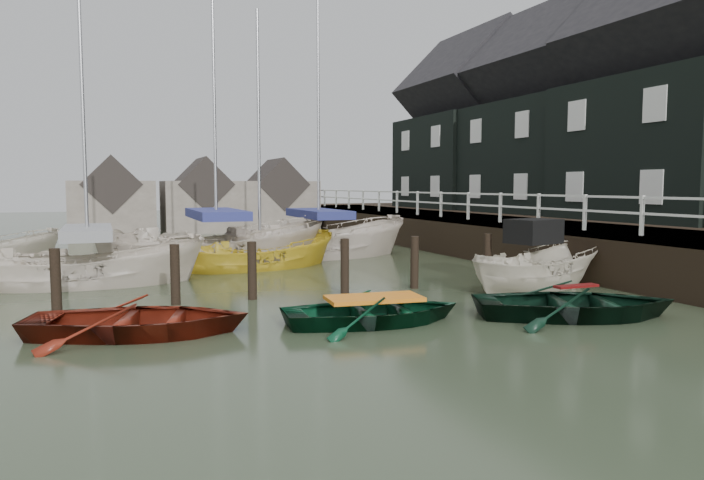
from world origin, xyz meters
name	(u,v)px	position (x,y,z in m)	size (l,w,h in m)	color
ground	(343,320)	(0.00, 0.00, 0.00)	(120.00, 120.00, 0.00)	#333C26
pier	(472,236)	(9.48, 10.00, 0.71)	(3.04, 32.00, 2.70)	black
land_strip	(579,248)	(15.00, 10.00, 0.00)	(14.00, 38.00, 1.50)	black
quay_houses	(606,114)	(14.99, 8.66, 5.68)	(6.52, 28.14, 10.01)	black
mooring_pilings	(256,279)	(-1.11, 3.00, 0.50)	(13.72, 0.22, 1.80)	black
far_sheds	(199,200)	(0.83, 26.00, 1.86)	(14.00, 4.08, 4.39)	#665B51
rowboat_red	(139,335)	(-3.96, 0.20, 0.00)	(2.86, 4.01, 0.83)	#621A0E
rowboat_green	(374,323)	(0.47, -0.51, 0.00)	(2.60, 3.65, 0.76)	#08301C
rowboat_dkgreen	(575,317)	(4.61, -1.57, 0.00)	(2.97, 4.15, 0.86)	black
motorboat	(537,285)	(6.25, 1.78, 0.09)	(4.86, 2.72, 2.73)	beige
sailboat_a	(89,283)	(-4.92, 6.87, 0.06)	(6.42, 2.72, 10.66)	beige
sailboat_b	(217,264)	(-0.91, 9.68, 0.06)	(7.91, 3.25, 11.12)	beige
sailboat_c	(260,267)	(0.34, 8.62, 0.01)	(5.86, 3.18, 9.51)	gold
sailboat_d	(319,256)	(3.17, 10.89, 0.06)	(7.43, 3.07, 11.99)	beige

